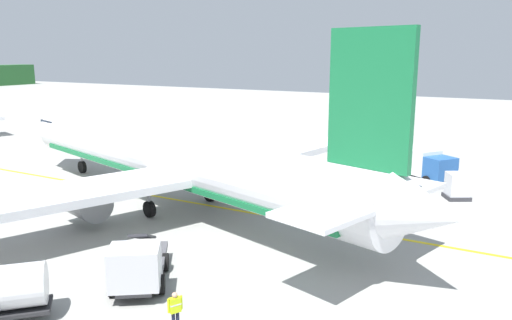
% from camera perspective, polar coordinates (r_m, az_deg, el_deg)
% --- Properties ---
extents(airliner_foreground, '(34.15, 40.87, 11.90)m').
position_cam_1_polar(airliner_foreground, '(35.85, -9.49, 0.03)').
color(airliner_foreground, white).
rests_on(airliner_foreground, ground).
extents(service_truck_fuel, '(5.86, 5.02, 2.54)m').
position_cam_1_polar(service_truck_fuel, '(24.28, -13.25, -11.47)').
color(service_truck_fuel, silver).
rests_on(service_truck_fuel, ground).
extents(service_truck_catering, '(5.54, 6.62, 2.72)m').
position_cam_1_polar(service_truck_catering, '(45.56, 17.97, -0.23)').
color(service_truck_catering, '#2659A5').
rests_on(service_truck_catering, ground).
extents(cargo_container_near, '(2.27, 2.27, 2.11)m').
position_cam_1_polar(cargo_container_near, '(40.59, 21.88, -2.74)').
color(cargo_container_near, '#333338').
rests_on(cargo_container_near, ground).
extents(crew_marshaller, '(0.25, 0.63, 1.79)m').
position_cam_1_polar(crew_marshaller, '(36.33, 4.90, -3.46)').
color(crew_marshaller, '#191E33').
rests_on(crew_marshaller, ground).
extents(crew_loader_left, '(0.56, 0.42, 1.65)m').
position_cam_1_polar(crew_loader_left, '(20.72, -9.15, -16.27)').
color(crew_loader_left, '#191E33').
rests_on(crew_loader_left, ground).
extents(apron_guide_line, '(0.30, 60.00, 0.01)m').
position_cam_1_polar(apron_guide_line, '(35.26, -2.26, -5.71)').
color(apron_guide_line, yellow).
rests_on(apron_guide_line, ground).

